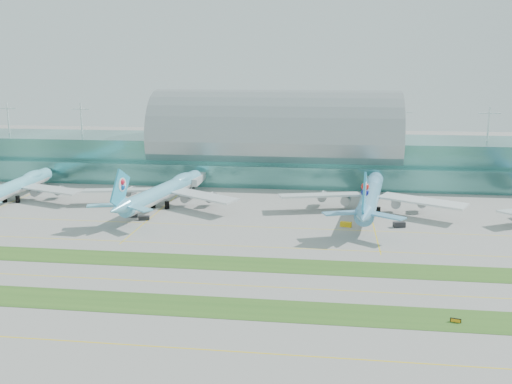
# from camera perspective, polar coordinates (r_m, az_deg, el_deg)

# --- Properties ---
(ground) EXTENTS (700.00, 700.00, 0.00)m
(ground) POSITION_cam_1_polar(r_m,az_deg,el_deg) (160.57, -2.55, -7.39)
(ground) COLOR gray
(ground) RESTS_ON ground
(terminal) EXTENTS (340.00, 69.10, 36.00)m
(terminal) POSITION_cam_1_polar(r_m,az_deg,el_deg) (281.59, 1.94, 4.28)
(terminal) COLOR #3D7A75
(terminal) RESTS_ON ground
(grass_strip_near) EXTENTS (420.00, 12.00, 0.08)m
(grass_strip_near) POSITION_cam_1_polar(r_m,az_deg,el_deg) (135.06, -4.63, -11.38)
(grass_strip_near) COLOR #2D591E
(grass_strip_near) RESTS_ON ground
(grass_strip_far) EXTENTS (420.00, 12.00, 0.08)m
(grass_strip_far) POSITION_cam_1_polar(r_m,az_deg,el_deg) (162.41, -2.43, -7.14)
(grass_strip_far) COLOR #2D591E
(grass_strip_far) RESTS_ON ground
(taxiline_a) EXTENTS (420.00, 0.35, 0.01)m
(taxiline_a) POSITION_cam_1_polar(r_m,az_deg,el_deg) (117.56, -6.72, -15.29)
(taxiline_a) COLOR yellow
(taxiline_a) RESTS_ON ground
(taxiline_b) EXTENTS (420.00, 0.35, 0.01)m
(taxiline_b) POSITION_cam_1_polar(r_m,az_deg,el_deg) (147.71, -3.50, -9.22)
(taxiline_b) COLOR yellow
(taxiline_b) RESTS_ON ground
(taxiline_c) EXTENTS (420.00, 0.35, 0.01)m
(taxiline_c) POSITION_cam_1_polar(r_m,az_deg,el_deg) (177.36, -1.55, -5.42)
(taxiline_c) COLOR yellow
(taxiline_c) RESTS_ON ground
(taxiline_d) EXTENTS (420.00, 0.35, 0.01)m
(taxiline_d) POSITION_cam_1_polar(r_m,az_deg,el_deg) (198.17, -0.56, -3.48)
(taxiline_d) COLOR yellow
(taxiline_d) RESTS_ON ground
(airliner_a) EXTENTS (62.40, 70.84, 19.50)m
(airliner_a) POSITION_cam_1_polar(r_m,az_deg,el_deg) (255.60, -22.95, 0.56)
(airliner_a) COLOR #63C3DA
(airliner_a) RESTS_ON ground
(airliner_b) EXTENTS (65.35, 74.99, 20.72)m
(airliner_b) POSITION_cam_1_polar(r_m,az_deg,el_deg) (228.88, -9.12, 0.20)
(airliner_b) COLOR #5EB3D0
(airliner_b) RESTS_ON ground
(airliner_c) EXTENTS (69.56, 79.53, 21.91)m
(airliner_c) POSITION_cam_1_polar(r_m,az_deg,el_deg) (220.69, 11.40, -0.25)
(airliner_c) COLOR #5A9EC6
(airliner_c) RESTS_ON ground
(gse_c) EXTENTS (3.37, 2.39, 1.58)m
(gse_c) POSITION_cam_1_polar(r_m,az_deg,el_deg) (215.25, -12.24, -2.25)
(gse_c) COLOR black
(gse_c) RESTS_ON ground
(gse_d) EXTENTS (4.31, 2.88, 1.44)m
(gse_d) POSITION_cam_1_polar(r_m,az_deg,el_deg) (210.41, -11.14, -2.56)
(gse_d) COLOR black
(gse_d) RESTS_ON ground
(gse_e) EXTENTS (4.13, 2.43, 1.66)m
(gse_e) POSITION_cam_1_polar(r_m,az_deg,el_deg) (200.34, 8.98, -3.21)
(gse_e) COLOR #EDB40D
(gse_e) RESTS_ON ground
(gse_f) EXTENTS (4.41, 2.79, 1.87)m
(gse_f) POSITION_cam_1_polar(r_m,az_deg,el_deg) (203.25, 14.13, -3.18)
(gse_f) COLOR black
(gse_f) RESTS_ON ground
(taxiway_sign_east) EXTENTS (2.32, 0.82, 0.99)m
(taxiway_sign_east) POSITION_cam_1_polar(r_m,az_deg,el_deg) (134.25, 19.34, -12.03)
(taxiway_sign_east) COLOR black
(taxiway_sign_east) RESTS_ON ground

